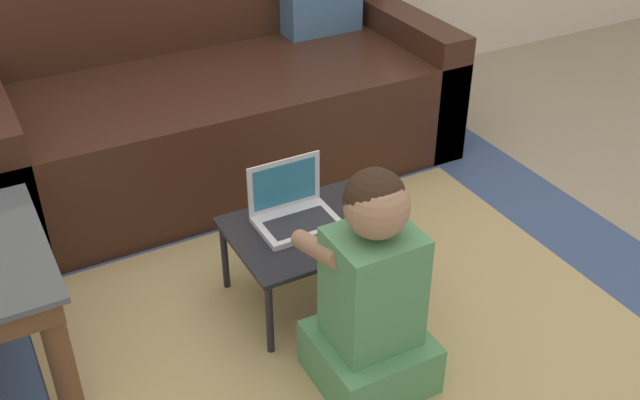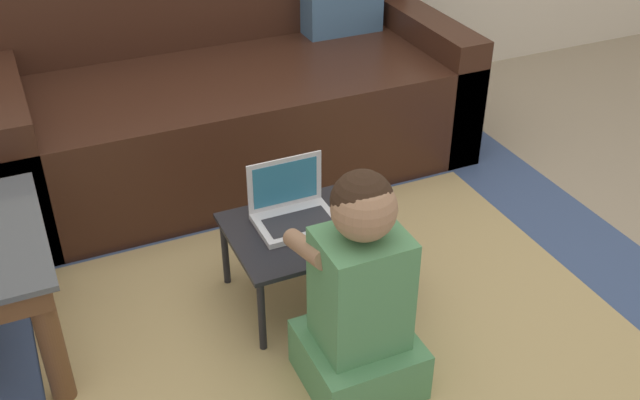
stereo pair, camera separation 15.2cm
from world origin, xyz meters
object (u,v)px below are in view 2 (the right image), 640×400
at_px(laptop, 294,212).
at_px(person_seated, 360,299).
at_px(computer_mouse, 359,214).
at_px(couch, 231,95).
at_px(laptop_desk, 311,234).

bearing_deg(laptop, person_seated, -89.16).
distance_m(computer_mouse, person_seated, 0.44).
xyz_separation_m(couch, person_seated, (-0.11, -1.47, 0.01)).
height_order(couch, laptop_desk, couch).
distance_m(couch, person_seated, 1.47).
distance_m(laptop_desk, laptop, 0.09).
relative_size(laptop_desk, computer_mouse, 4.83).
height_order(couch, laptop, couch).
bearing_deg(laptop, computer_mouse, -21.03).
bearing_deg(couch, person_seated, -94.25).
bearing_deg(computer_mouse, couch, 94.62).
bearing_deg(computer_mouse, laptop_desk, 171.22).
bearing_deg(laptop_desk, computer_mouse, -8.78).
xyz_separation_m(laptop, computer_mouse, (0.20, -0.08, -0.02)).
distance_m(laptop_desk, person_seated, 0.42).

